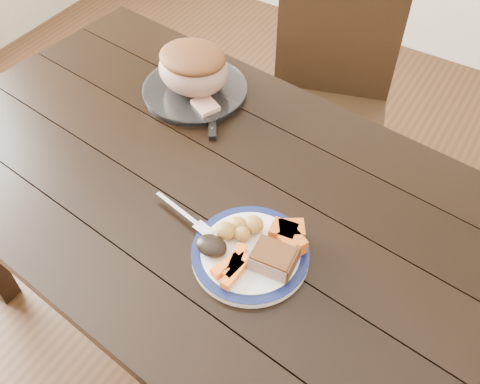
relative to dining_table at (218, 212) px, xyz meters
The scene contains 15 objects.
ground 0.66m from the dining_table, ahead, with size 4.00×4.00×0.00m, color #472B16.
dining_table is the anchor object (origin of this frame).
chair_far 0.75m from the dining_table, 91.99° to the left, with size 0.53×0.54×0.93m.
dinner_plate 0.24m from the dining_table, 36.42° to the right, with size 0.26×0.26×0.02m, color white.
plate_rim 0.24m from the dining_table, 36.42° to the right, with size 0.26×0.26×0.02m, color #0D1544.
serving_platter 0.38m from the dining_table, 133.08° to the left, with size 0.29×0.29×0.02m, color white.
pork_slice 0.30m from the dining_table, 29.98° to the right, with size 0.09×0.07×0.04m, color #AD7869.
roasted_potatoes 0.21m from the dining_table, 37.86° to the right, with size 0.09×0.09×0.04m.
carrot_batons 0.28m from the dining_table, 48.12° to the right, with size 0.06×0.11×0.02m.
pumpkin_wedges 0.27m from the dining_table, 15.27° to the right, with size 0.09×0.09×0.04m.
dark_mushroom 0.24m from the dining_table, 58.92° to the right, with size 0.07×0.05×0.03m, color black.
fork 0.17m from the dining_table, 87.87° to the right, with size 0.18×0.05×0.00m.
roast_joint 0.41m from the dining_table, 133.08° to the left, with size 0.20×0.17×0.13m, color tan.
cut_slice 0.30m from the dining_table, 129.55° to the left, with size 0.07×0.06×0.02m, color tan.
carving_knife 0.28m from the dining_table, 125.96° to the left, with size 0.20×0.28×0.01m.
Camera 1 is at (0.51, -0.70, 1.71)m, focal length 40.00 mm.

